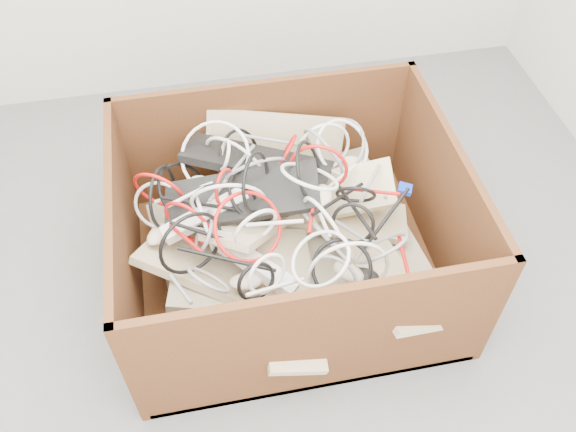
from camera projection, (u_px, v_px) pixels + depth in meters
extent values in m
plane|color=#59595C|center=(275.00, 347.00, 2.06)|extent=(3.00, 3.00, 0.00)
cube|color=#391B0E|center=(289.00, 272.00, 2.24)|extent=(1.10, 0.92, 0.03)
cube|color=#391B0E|center=(266.00, 139.00, 2.34)|extent=(1.10, 0.02, 0.54)
cube|color=#391B0E|center=(319.00, 343.00, 1.76)|extent=(1.10, 0.03, 0.54)
cube|color=#391B0E|center=(442.00, 204.00, 2.12)|extent=(0.02, 0.87, 0.54)
cube|color=#391B0E|center=(126.00, 251.00, 1.98)|extent=(0.03, 0.87, 0.54)
cube|color=tan|center=(288.00, 256.00, 2.20)|extent=(0.97, 0.83, 0.18)
cube|color=tan|center=(265.00, 260.00, 2.09)|extent=(0.69, 0.62, 0.19)
cube|color=beige|center=(253.00, 224.00, 2.15)|extent=(0.53, 0.32, 0.13)
cube|color=beige|center=(336.00, 216.00, 2.15)|extent=(0.52, 0.30, 0.10)
cube|color=beige|center=(288.00, 297.00, 1.92)|extent=(0.21, 0.50, 0.13)
cube|color=beige|center=(212.00, 276.00, 1.97)|extent=(0.50, 0.40, 0.18)
cube|color=beige|center=(383.00, 271.00, 1.95)|extent=(0.27, 0.52, 0.12)
cube|color=beige|center=(275.00, 137.00, 2.24)|extent=(0.52, 0.18, 0.22)
cube|color=beige|center=(262.00, 217.00, 2.04)|extent=(0.43, 0.46, 0.27)
cube|color=beige|center=(322.00, 196.00, 2.11)|extent=(0.49, 0.27, 0.21)
cube|color=black|center=(257.00, 162.00, 2.07)|extent=(0.52, 0.38, 0.08)
cube|color=black|center=(241.00, 196.00, 1.94)|extent=(0.51, 0.26, 0.17)
ellipsoid|color=beige|center=(159.00, 234.00, 1.98)|extent=(0.11, 0.12, 0.04)
ellipsoid|color=beige|center=(356.00, 164.00, 2.15)|extent=(0.12, 0.11, 0.04)
ellipsoid|color=beige|center=(246.00, 281.00, 1.86)|extent=(0.11, 0.07, 0.04)
ellipsoid|color=beige|center=(323.00, 197.00, 1.91)|extent=(0.08, 0.11, 0.04)
ellipsoid|color=beige|center=(204.00, 184.00, 2.01)|extent=(0.12, 0.11, 0.04)
ellipsoid|color=black|center=(363.00, 276.00, 1.88)|extent=(0.12, 0.09, 0.04)
ellipsoid|color=beige|center=(349.00, 272.00, 1.84)|extent=(0.11, 0.12, 0.04)
cube|color=white|center=(206.00, 215.00, 1.93)|extent=(0.30, 0.12, 0.12)
cube|color=white|center=(256.00, 265.00, 1.88)|extent=(0.25, 0.25, 0.10)
cube|color=#0D2FC7|center=(405.00, 189.00, 2.05)|extent=(0.06, 0.06, 0.03)
torus|color=black|center=(310.00, 173.00, 1.92)|extent=(0.16, 0.21, 0.21)
torus|color=red|center=(248.00, 227.00, 1.83)|extent=(0.30, 0.25, 0.20)
torus|color=silver|center=(320.00, 259.00, 1.75)|extent=(0.21, 0.23, 0.12)
torus|color=silver|center=(205.00, 224.00, 1.92)|extent=(0.04, 0.25, 0.25)
torus|color=silver|center=(267.00, 274.00, 1.75)|extent=(0.17, 0.09, 0.18)
torus|color=gray|center=(332.00, 278.00, 1.80)|extent=(0.19, 0.14, 0.22)
torus|color=black|center=(163.00, 197.00, 2.01)|extent=(0.12, 0.28, 0.30)
torus|color=silver|center=(215.00, 156.00, 2.03)|extent=(0.32, 0.26, 0.22)
torus|color=silver|center=(343.00, 148.00, 2.11)|extent=(0.27, 0.22, 0.19)
torus|color=red|center=(188.00, 223.00, 1.90)|extent=(0.17, 0.14, 0.21)
torus|color=gray|center=(209.00, 280.00, 1.78)|extent=(0.13, 0.16, 0.16)
torus|color=silver|center=(323.00, 148.00, 2.15)|extent=(0.26, 0.07, 0.27)
torus|color=red|center=(225.00, 187.00, 1.92)|extent=(0.10, 0.14, 0.16)
torus|color=gray|center=(255.00, 172.00, 2.00)|extent=(0.25, 0.13, 0.24)
torus|color=gray|center=(324.00, 152.00, 2.09)|extent=(0.13, 0.27, 0.26)
torus|color=red|center=(285.00, 154.00, 2.08)|extent=(0.11, 0.19, 0.19)
torus|color=red|center=(319.00, 168.00, 1.96)|extent=(0.23, 0.10, 0.24)
torus|color=black|center=(353.00, 224.00, 1.88)|extent=(0.14, 0.13, 0.16)
torus|color=silver|center=(310.00, 176.00, 1.87)|extent=(0.23, 0.21, 0.14)
torus|color=silver|center=(348.00, 271.00, 1.81)|extent=(0.30, 0.04, 0.30)
torus|color=gray|center=(339.00, 147.00, 2.19)|extent=(0.23, 0.27, 0.18)
torus|color=black|center=(239.00, 158.00, 2.13)|extent=(0.21, 0.20, 0.22)
torus|color=black|center=(342.00, 269.00, 1.77)|extent=(0.25, 0.20, 0.18)
torus|color=black|center=(185.00, 191.00, 2.04)|extent=(0.20, 0.26, 0.21)
torus|color=silver|center=(160.00, 206.00, 2.03)|extent=(0.22, 0.11, 0.23)
torus|color=silver|center=(256.00, 227.00, 1.82)|extent=(0.15, 0.09, 0.16)
torus|color=silver|center=(323.00, 223.00, 1.85)|extent=(0.11, 0.26, 0.27)
torus|color=red|center=(159.00, 191.00, 2.00)|extent=(0.23, 0.13, 0.25)
torus|color=black|center=(256.00, 282.00, 1.77)|extent=(0.17, 0.08, 0.17)
torus|color=black|center=(254.00, 195.00, 1.96)|extent=(0.19, 0.20, 0.17)
torus|color=gray|center=(381.00, 248.00, 1.85)|extent=(0.20, 0.16, 0.19)
torus|color=black|center=(256.00, 183.00, 1.87)|extent=(0.14, 0.24, 0.27)
torus|color=black|center=(191.00, 244.00, 1.83)|extent=(0.28, 0.14, 0.30)
torus|color=gray|center=(204.00, 232.00, 1.89)|extent=(0.08, 0.17, 0.16)
torus|color=silver|center=(235.00, 163.00, 2.10)|extent=(0.26, 0.25, 0.35)
torus|color=silver|center=(225.00, 155.00, 2.01)|extent=(0.05, 0.13, 0.13)
torus|color=black|center=(356.00, 195.00, 1.94)|extent=(0.18, 0.09, 0.17)
torus|color=silver|center=(228.00, 201.00, 1.91)|extent=(0.32, 0.10, 0.31)
torus|color=black|center=(225.00, 201.00, 1.92)|extent=(0.28, 0.08, 0.27)
cylinder|color=black|center=(227.00, 259.00, 1.80)|extent=(0.28, 0.11, 0.07)
cylinder|color=red|center=(404.00, 255.00, 1.86)|extent=(0.03, 0.15, 0.02)
cylinder|color=gray|center=(181.00, 289.00, 1.75)|extent=(0.06, 0.12, 0.03)
cylinder|color=red|center=(312.00, 215.00, 1.85)|extent=(0.06, 0.12, 0.04)
cylinder|color=silver|center=(194.00, 193.00, 1.95)|extent=(0.18, 0.13, 0.05)
cylinder|color=silver|center=(336.00, 182.00, 2.00)|extent=(0.19, 0.17, 0.05)
cylinder|color=gray|center=(221.00, 176.00, 2.09)|extent=(0.03, 0.25, 0.02)
cylinder|color=silver|center=(274.00, 223.00, 1.83)|extent=(0.17, 0.07, 0.06)
cylinder|color=black|center=(208.00, 234.00, 1.84)|extent=(0.22, 0.13, 0.05)
cylinder|color=gray|center=(349.00, 230.00, 1.92)|extent=(0.10, 0.14, 0.03)
cylinder|color=black|center=(338.00, 199.00, 1.91)|extent=(0.21, 0.16, 0.07)
cylinder|color=silver|center=(204.00, 146.00, 2.16)|extent=(0.05, 0.13, 0.02)
cylinder|color=silver|center=(219.00, 204.00, 1.94)|extent=(0.20, 0.09, 0.04)
cylinder|color=black|center=(387.00, 218.00, 1.91)|extent=(0.19, 0.17, 0.08)
cylinder|color=gray|center=(209.00, 231.00, 1.87)|extent=(0.14, 0.06, 0.02)
cylinder|color=silver|center=(275.00, 287.00, 1.75)|extent=(0.18, 0.07, 0.06)
cylinder|color=silver|center=(184.00, 192.00, 1.98)|extent=(0.20, 0.02, 0.07)
cylinder|color=gray|center=(326.00, 237.00, 1.83)|extent=(0.10, 0.23, 0.03)
cylinder|color=black|center=(355.00, 210.00, 1.88)|extent=(0.06, 0.26, 0.03)
cylinder|color=silver|center=(320.00, 213.00, 1.86)|extent=(0.04, 0.17, 0.05)
cylinder|color=black|center=(199.00, 204.00, 1.92)|extent=(0.23, 0.11, 0.02)
cylinder|color=red|center=(370.00, 191.00, 1.99)|extent=(0.17, 0.12, 0.06)
cylinder|color=gray|center=(269.00, 140.00, 2.12)|extent=(0.21, 0.06, 0.06)
cylinder|color=gray|center=(371.00, 183.00, 1.98)|extent=(0.13, 0.18, 0.04)
cylinder|color=red|center=(186.00, 239.00, 1.86)|extent=(0.10, 0.14, 0.02)
cylinder|color=gray|center=(233.00, 172.00, 1.99)|extent=(0.19, 0.25, 0.03)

